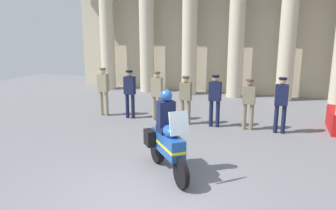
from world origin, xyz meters
TOP-DOWN VIEW (x-y plane):
  - ground_plane at (0.00, 0.00)m, footprint 28.00×28.00m
  - colonnade_backdrop at (0.29, 10.69)m, footprint 17.26×1.57m
  - officer_in_row_0 at (-3.81, 5.16)m, footprint 0.39×0.24m
  - officer_in_row_1 at (-2.73, 5.12)m, footprint 0.39×0.24m
  - officer_in_row_2 at (-1.71, 5.16)m, footprint 0.39×0.24m
  - officer_in_row_3 at (-0.63, 5.01)m, footprint 0.39×0.24m
  - officer_in_row_4 at (0.35, 5.03)m, footprint 0.39×0.24m
  - officer_in_row_5 at (1.43, 5.04)m, footprint 0.39×0.24m
  - officer_in_row_6 at (2.39, 5.00)m, footprint 0.39×0.24m
  - motorcycle_with_rider at (0.03, 1.14)m, footprint 1.44×1.68m

SIDE VIEW (x-z plane):
  - ground_plane at x=0.00m, z-range 0.00..0.00m
  - motorcycle_with_rider at x=0.03m, z-range -0.16..1.74m
  - officer_in_row_3 at x=-0.63m, z-range 0.15..1.78m
  - officer_in_row_5 at x=1.43m, z-range 0.15..1.78m
  - officer_in_row_4 at x=0.35m, z-range 0.16..1.86m
  - officer_in_row_2 at x=-1.71m, z-range 0.15..1.87m
  - officer_in_row_1 at x=-2.73m, z-range 0.16..1.88m
  - officer_in_row_6 at x=2.39m, z-range 0.16..1.89m
  - officer_in_row_0 at x=-3.81m, z-range 0.16..1.93m
  - colonnade_backdrop at x=0.29m, z-range 0.25..6.08m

